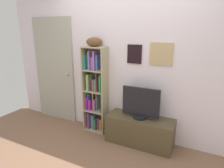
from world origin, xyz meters
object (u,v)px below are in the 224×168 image
(football, at_px, (94,42))
(bookshelf, at_px, (95,91))
(television, at_px, (141,104))
(door, at_px, (55,70))
(tv_stand, at_px, (140,131))

(football, bearing_deg, bookshelf, 129.88)
(bookshelf, bearing_deg, football, -50.12)
(bookshelf, relative_size, football, 5.79)
(television, height_order, door, door)
(football, bearing_deg, tv_stand, -5.41)
(bookshelf, distance_m, television, 0.88)
(television, bearing_deg, football, 174.67)
(tv_stand, bearing_deg, bookshelf, 172.96)
(football, height_order, tv_stand, football)
(football, distance_m, door, 1.15)
(football, bearing_deg, television, -5.33)
(football, xyz_separation_m, television, (0.85, -0.08, -0.90))
(television, distance_m, door, 1.87)
(bookshelf, xyz_separation_m, tv_stand, (0.87, -0.11, -0.50))
(bookshelf, distance_m, door, 1.00)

